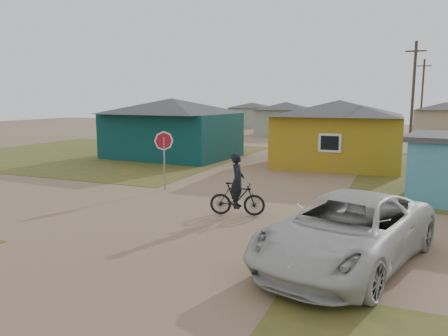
{
  "coord_description": "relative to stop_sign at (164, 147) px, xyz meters",
  "views": [
    {
      "loc": [
        6.24,
        -12.55,
        4.0
      ],
      "look_at": [
        -0.27,
        3.0,
        1.3
      ],
      "focal_mm": 35.0,
      "sensor_mm": 36.0,
      "label": 1
    }
  ],
  "objects": [
    {
      "name": "house_beige_east",
      "position": [
        13.45,
        36.18,
        -0.05
      ],
      "size": [
        6.95,
        6.05,
        3.6
      ],
      "color": "tan",
      "rests_on": "ground"
    },
    {
      "name": "house_teal",
      "position": [
        -5.05,
        9.68,
        0.15
      ],
      "size": [
        8.93,
        7.08,
        4.0
      ],
      "color": "#093133",
      "rests_on": "ground"
    },
    {
      "name": "utility_pole_near",
      "position": [
        9.95,
        18.18,
        2.24
      ],
      "size": [
        1.4,
        0.2,
        8.0
      ],
      "color": "#443329",
      "rests_on": "ground"
    },
    {
      "name": "cyclist",
      "position": [
        4.45,
        -2.67,
        -1.11
      ],
      "size": [
        1.99,
        0.99,
        2.16
      ],
      "color": "black",
      "rests_on": "ground"
    },
    {
      "name": "house_pale_north",
      "position": [
        -10.55,
        42.18,
        -0.15
      ],
      "size": [
        6.28,
        5.81,
        3.4
      ],
      "color": "gray",
      "rests_on": "ground"
    },
    {
      "name": "grass_nw",
      "position": [
        -10.55,
        9.18,
        -1.9
      ],
      "size": [
        20.0,
        18.0,
        0.0
      ],
      "primitive_type": "cube",
      "color": "brown",
      "rests_on": "ground"
    },
    {
      "name": "ground",
      "position": [
        3.45,
        -3.82,
        -1.9
      ],
      "size": [
        120.0,
        120.0,
        0.0
      ],
      "primitive_type": "plane",
      "color": "#8A6A4F"
    },
    {
      "name": "vehicle",
      "position": [
        8.51,
        -5.83,
        -1.06
      ],
      "size": [
        4.33,
        6.57,
        1.68
      ],
      "primitive_type": "imported",
      "rotation": [
        0.0,
        0.0,
        -0.28
      ],
      "color": "#BBBBB7",
      "rests_on": "ground"
    },
    {
      "name": "utility_pole_far",
      "position": [
        10.95,
        34.18,
        2.24
      ],
      "size": [
        1.4,
        0.2,
        8.0
      ],
      "color": "#443329",
      "rests_on": "ground"
    },
    {
      "name": "house_yellow",
      "position": [
        5.95,
        10.18,
        0.1
      ],
      "size": [
        7.72,
        6.76,
        3.9
      ],
      "color": "#A27E18",
      "rests_on": "ground"
    },
    {
      "name": "house_pale_west",
      "position": [
        -2.55,
        30.18,
        -0.05
      ],
      "size": [
        7.04,
        6.15,
        3.6
      ],
      "color": "gray",
      "rests_on": "ground"
    },
    {
      "name": "stop_sign",
      "position": [
        0.0,
        0.0,
        0.0
      ],
      "size": [
        0.79,
        0.39,
        2.6
      ],
      "color": "gray",
      "rests_on": "ground"
    }
  ]
}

